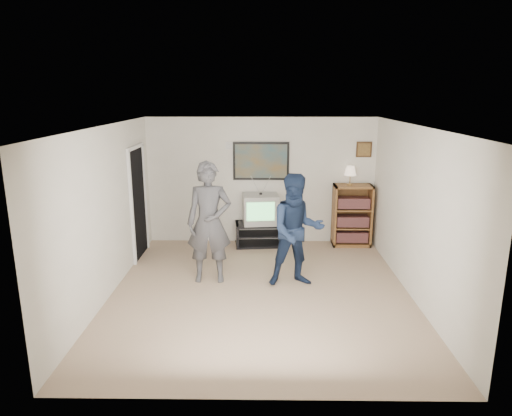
{
  "coord_description": "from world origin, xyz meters",
  "views": [
    {
      "loc": [
        0.02,
        -6.41,
        2.95
      ],
      "look_at": [
        -0.08,
        0.7,
        1.15
      ],
      "focal_mm": 32.0,
      "sensor_mm": 36.0,
      "label": 1
    }
  ],
  "objects_px": {
    "crt_television": "(261,209)",
    "person_tall": "(209,223)",
    "bookshelf": "(352,215)",
    "person_short": "(297,231)",
    "media_stand": "(259,234)"
  },
  "relations": [
    {
      "from": "media_stand",
      "to": "person_tall",
      "type": "bearing_deg",
      "value": -119.12
    },
    {
      "from": "media_stand",
      "to": "crt_television",
      "type": "bearing_deg",
      "value": -5.46
    },
    {
      "from": "person_short",
      "to": "person_tall",
      "type": "bearing_deg",
      "value": 166.26
    },
    {
      "from": "media_stand",
      "to": "person_short",
      "type": "xyz_separation_m",
      "value": [
        0.6,
        -1.9,
        0.66
      ]
    },
    {
      "from": "media_stand",
      "to": "crt_television",
      "type": "distance_m",
      "value": 0.52
    },
    {
      "from": "person_tall",
      "to": "person_short",
      "type": "distance_m",
      "value": 1.38
    },
    {
      "from": "bookshelf",
      "to": "person_short",
      "type": "distance_m",
      "value": 2.33
    },
    {
      "from": "person_tall",
      "to": "person_short",
      "type": "height_order",
      "value": "person_tall"
    },
    {
      "from": "bookshelf",
      "to": "crt_television",
      "type": "bearing_deg",
      "value": -178.41
    },
    {
      "from": "crt_television",
      "to": "person_short",
      "type": "height_order",
      "value": "person_short"
    },
    {
      "from": "crt_television",
      "to": "person_short",
      "type": "bearing_deg",
      "value": -79.57
    },
    {
      "from": "crt_television",
      "to": "person_short",
      "type": "xyz_separation_m",
      "value": [
        0.56,
        -1.9,
        0.14
      ]
    },
    {
      "from": "bookshelf",
      "to": "person_tall",
      "type": "distance_m",
      "value": 3.19
    },
    {
      "from": "crt_television",
      "to": "person_tall",
      "type": "height_order",
      "value": "person_tall"
    },
    {
      "from": "bookshelf",
      "to": "person_tall",
      "type": "height_order",
      "value": "person_tall"
    }
  ]
}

